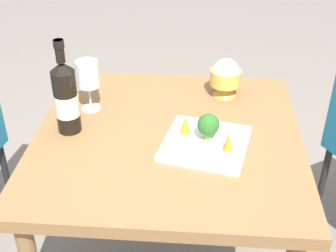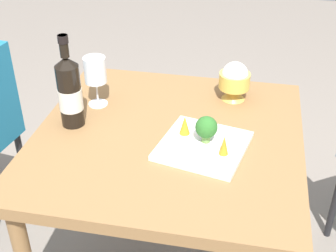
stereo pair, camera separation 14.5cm
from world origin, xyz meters
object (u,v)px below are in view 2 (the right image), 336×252
at_px(rice_bowl, 234,80).
at_px(wine_glass, 95,71).
at_px(carrot_garnish_left, 224,145).
at_px(serving_plate, 203,146).
at_px(broccoli_floret, 206,128).
at_px(carrot_garnish_right, 185,125).
at_px(wine_bottle, 70,91).

bearing_deg(rice_bowl, wine_glass, 16.17).
distance_m(rice_bowl, carrot_garnish_left, 0.37).
bearing_deg(rice_bowl, serving_plate, 78.75).
xyz_separation_m(rice_bowl, broccoli_floret, (0.06, 0.32, -0.01)).
bearing_deg(carrot_garnish_left, serving_plate, -31.61).
height_order(wine_glass, carrot_garnish_left, wine_glass).
height_order(wine_glass, carrot_garnish_right, wine_glass).
bearing_deg(serving_plate, wine_glass, -25.85).
bearing_deg(carrot_garnish_right, wine_bottle, -2.13).
relative_size(wine_bottle, rice_bowl, 2.18).
bearing_deg(wine_bottle, wine_glass, -105.85).
height_order(wine_bottle, wine_glass, wine_bottle).
height_order(broccoli_floret, carrot_garnish_right, broccoli_floret).
bearing_deg(broccoli_floret, wine_bottle, -5.87).
xyz_separation_m(wine_bottle, rice_bowl, (-0.50, -0.27, -0.05)).
bearing_deg(broccoli_floret, rice_bowl, -100.68).
distance_m(carrot_garnish_left, carrot_garnish_right, 0.16).
bearing_deg(carrot_garnish_right, wine_glass, -23.95).
relative_size(wine_bottle, serving_plate, 1.04).
bearing_deg(rice_bowl, carrot_garnish_right, 65.31).
bearing_deg(carrot_garnish_right, serving_plate, 145.30).
distance_m(wine_bottle, rice_bowl, 0.57).
bearing_deg(wine_glass, carrot_garnish_left, 153.31).
height_order(serving_plate, carrot_garnish_left, carrot_garnish_left).
bearing_deg(carrot_garnish_right, rice_bowl, -114.69).
distance_m(serving_plate, carrot_garnish_left, 0.09).
relative_size(wine_glass, carrot_garnish_right, 2.87).
height_order(wine_bottle, broccoli_floret, wine_bottle).
bearing_deg(wine_glass, serving_plate, 154.15).
height_order(wine_bottle, rice_bowl, wine_bottle).
distance_m(broccoli_floret, carrot_garnish_left, 0.08).
height_order(rice_bowl, carrot_garnish_left, rice_bowl).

